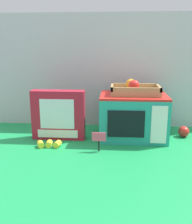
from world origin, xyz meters
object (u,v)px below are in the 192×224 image
price_sign (99,139)px  loose_toy_banana (49,144)px  toy_microwave (133,116)px  food_groups_crate (134,90)px  cookie_set_box (58,115)px  loose_toy_apple (184,131)px

price_sign → loose_toy_banana: price_sign is taller
toy_microwave → price_sign: bearing=-128.5°
food_groups_crate → cookie_set_box: 0.45m
loose_toy_banana → toy_microwave: bearing=22.9°
toy_microwave → price_sign: size_ratio=3.72×
cookie_set_box → price_sign: bearing=-35.6°
cookie_set_box → loose_toy_banana: (-0.03, -0.13, -0.12)m
food_groups_crate → loose_toy_apple: (0.30, 0.03, -0.25)m
food_groups_crate → loose_toy_apple: food_groups_crate is taller
cookie_set_box → loose_toy_apple: 0.73m
toy_microwave → food_groups_crate: size_ratio=1.38×
food_groups_crate → loose_toy_apple: bearing=5.0°
toy_microwave → loose_toy_banana: toy_microwave is taller
loose_toy_banana → loose_toy_apple: loose_toy_apple is taller
food_groups_crate → cookie_set_box: bearing=-172.4°
cookie_set_box → price_sign: cookie_set_box is taller
price_sign → loose_toy_banana: size_ratio=0.76×
cookie_set_box → price_sign: (0.24, -0.17, -0.07)m
toy_microwave → food_groups_crate: food_groups_crate is taller
price_sign → loose_toy_apple: bearing=28.0°
loose_toy_banana → loose_toy_apple: bearing=16.2°
loose_toy_banana → cookie_set_box: bearing=79.3°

